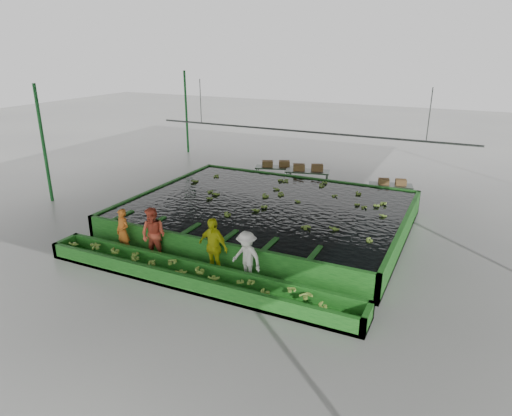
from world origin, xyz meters
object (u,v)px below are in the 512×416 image
at_px(sorting_trough, 194,277).
at_px(box_stack_mid, 308,171).
at_px(packing_table_mid, 307,180).
at_px(box_stack_left, 276,167).
at_px(packing_table_left, 274,175).
at_px(worker_b, 154,235).
at_px(worker_c, 213,247).
at_px(worker_a, 123,232).
at_px(packing_table_right, 390,194).
at_px(flotation_tank, 267,214).
at_px(worker_d, 247,257).
at_px(box_stack_right, 392,185).

bearing_deg(sorting_trough, box_stack_mid, 90.83).
height_order(packing_table_mid, box_stack_left, box_stack_left).
bearing_deg(packing_table_left, packing_table_mid, -10.19).
bearing_deg(worker_b, sorting_trough, -24.25).
bearing_deg(worker_c, packing_table_mid, 102.79).
bearing_deg(box_stack_left, worker_a, -97.51).
bearing_deg(packing_table_right, box_stack_mid, 175.80).
xyz_separation_m(flotation_tank, packing_table_mid, (-0.17, 4.89, 0.01)).
distance_m(worker_d, packing_table_mid, 9.31).
xyz_separation_m(worker_b, box_stack_left, (0.03, 9.57, -0.04)).
bearing_deg(box_stack_mid, flotation_tank, -88.31).
xyz_separation_m(worker_c, worker_d, (1.10, 0.00, -0.11)).
xyz_separation_m(box_stack_mid, box_stack_right, (3.89, -0.25, -0.10)).
height_order(worker_b, box_stack_right, worker_b).
bearing_deg(packing_table_right, worker_b, -122.43).
xyz_separation_m(sorting_trough, box_stack_left, (-1.93, 10.37, 0.58)).
bearing_deg(sorting_trough, worker_b, 157.85).
xyz_separation_m(worker_b, box_stack_mid, (1.82, 9.20, 0.06)).
bearing_deg(sorting_trough, worker_a, 165.94).
distance_m(flotation_tank, worker_a, 5.37).
xyz_separation_m(packing_table_mid, box_stack_right, (3.91, -0.24, 0.36)).
relative_size(worker_b, worker_c, 0.97).
xyz_separation_m(sorting_trough, box_stack_mid, (-0.14, 10.00, 0.68)).
distance_m(worker_c, worker_d, 1.11).
xyz_separation_m(packing_table_left, box_stack_right, (5.75, -0.57, 0.41)).
bearing_deg(worker_d, worker_b, -165.01).
relative_size(worker_b, packing_table_mid, 0.86).
xyz_separation_m(worker_a, box_stack_left, (1.26, 9.57, 0.07)).
bearing_deg(packing_table_left, packing_table_right, -5.99).
height_order(flotation_tank, sorting_trough, flotation_tank).
bearing_deg(worker_b, box_stack_left, 87.71).
xyz_separation_m(worker_d, box_stack_mid, (-1.43, 9.20, 0.14)).
bearing_deg(worker_c, box_stack_left, 113.08).
height_order(worker_c, box_stack_right, worker_c).
height_order(worker_d, box_stack_mid, worker_d).
bearing_deg(packing_table_right, flotation_tank, -128.71).
height_order(worker_a, box_stack_mid, worker_a).
height_order(worker_a, worker_d, worker_d).
relative_size(sorting_trough, packing_table_right, 5.55).
relative_size(worker_b, box_stack_mid, 1.27).
relative_size(sorting_trough, box_stack_left, 7.46).
xyz_separation_m(worker_b, worker_c, (2.15, 0.00, 0.03)).
relative_size(sorting_trough, worker_d, 6.40).
distance_m(packing_table_mid, packing_table_right, 3.88).
bearing_deg(box_stack_left, sorting_trough, -79.44).
distance_m(packing_table_left, packing_table_mid, 1.87).
bearing_deg(packing_table_right, worker_c, -111.51).
xyz_separation_m(sorting_trough, packing_table_left, (-2.00, 10.32, 0.16)).
bearing_deg(packing_table_mid, flotation_tank, -88.06).
bearing_deg(worker_b, worker_a, 177.91).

